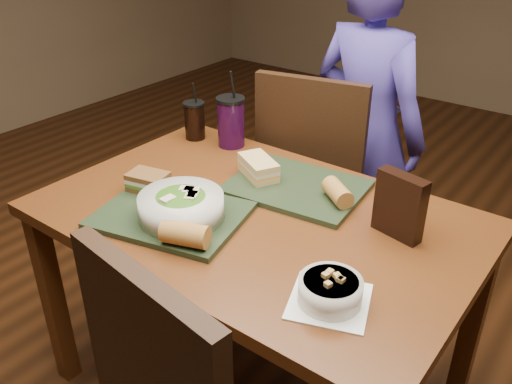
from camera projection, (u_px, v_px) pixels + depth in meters
dining_table at (256, 237)px, 1.68m from camera, size 1.30×0.85×0.75m
chair_far at (320, 178)px, 2.24m from camera, size 0.52×0.53×1.01m
diner at (366, 133)px, 2.23m from camera, size 0.58×0.43×1.45m
tray_near at (171, 215)px, 1.60m from camera, size 0.48×0.41×0.02m
tray_far at (296, 187)px, 1.75m from camera, size 0.45×0.37×0.02m
salad_bowl at (181, 205)px, 1.55m from camera, size 0.25×0.25×0.08m
soup_bowl at (330, 290)px, 1.26m from camera, size 0.23×0.23×0.07m
sandwich_near at (148, 182)px, 1.71m from camera, size 0.14×0.11×0.06m
sandwich_far at (258, 167)px, 1.79m from camera, size 0.18×0.15×0.06m
baguette_near at (185, 234)px, 1.44m from camera, size 0.14×0.10×0.06m
baguette_far at (338, 192)px, 1.64m from camera, size 0.13×0.12×0.06m
cup_cola at (195, 120)px, 2.10m from camera, size 0.08×0.08×0.23m
cup_berry at (231, 122)px, 2.02m from camera, size 0.11×0.11×0.29m
chip_bag at (400, 206)px, 1.48m from camera, size 0.15×0.07×0.19m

